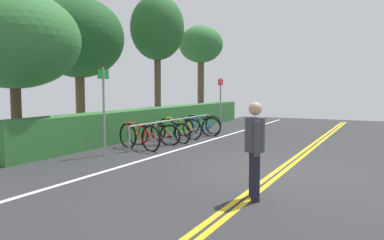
# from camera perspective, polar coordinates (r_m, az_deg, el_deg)

# --- Properties ---
(ground_plane) EXTENTS (28.85, 11.82, 0.05)m
(ground_plane) POSITION_cam_1_polar(r_m,az_deg,el_deg) (8.56, 13.01, -7.51)
(ground_plane) COLOR #2B2B2D
(centre_line_yellow_inner) EXTENTS (25.97, 0.10, 0.00)m
(centre_line_yellow_inner) POSITION_cam_1_polar(r_m,az_deg,el_deg) (8.54, 13.54, -7.37)
(centre_line_yellow_inner) COLOR gold
(centre_line_yellow_inner) RESTS_ON ground_plane
(centre_line_yellow_outer) EXTENTS (25.97, 0.10, 0.00)m
(centre_line_yellow_outer) POSITION_cam_1_polar(r_m,az_deg,el_deg) (8.58, 12.49, -7.30)
(centre_line_yellow_outer) COLOR gold
(centre_line_yellow_outer) RESTS_ON ground_plane
(bike_lane_stripe_white) EXTENTS (25.97, 0.12, 0.00)m
(bike_lane_stripe_white) POSITION_cam_1_polar(r_m,az_deg,el_deg) (9.89, -6.15, -5.59)
(bike_lane_stripe_white) COLOR white
(bike_lane_stripe_white) RESTS_ON ground_plane
(bike_rack) EXTENTS (5.35, 0.05, 0.73)m
(bike_rack) POSITION_cam_1_polar(r_m,az_deg,el_deg) (13.01, -2.34, -0.64)
(bike_rack) COLOR #9EA0A5
(bike_rack) RESTS_ON ground_plane
(bicycle_0) EXTENTS (0.57, 1.73, 0.79)m
(bicycle_0) POSITION_cam_1_polar(r_m,az_deg,el_deg) (11.20, -7.85, -2.46)
(bicycle_0) COLOR black
(bicycle_0) RESTS_ON ground_plane
(bicycle_1) EXTENTS (0.64, 1.64, 0.70)m
(bicycle_1) POSITION_cam_1_polar(r_m,az_deg,el_deg) (12.01, -5.66, -2.17)
(bicycle_1) COLOR black
(bicycle_1) RESTS_ON ground_plane
(bicycle_2) EXTENTS (0.53, 1.75, 0.70)m
(bicycle_2) POSITION_cam_1_polar(r_m,az_deg,el_deg) (12.65, -3.27, -1.78)
(bicycle_2) COLOR black
(bicycle_2) RESTS_ON ground_plane
(bicycle_3) EXTENTS (0.46, 1.78, 0.76)m
(bicycle_3) POSITION_cam_1_polar(r_m,az_deg,el_deg) (13.45, -1.89, -1.26)
(bicycle_3) COLOR black
(bicycle_3) RESTS_ON ground_plane
(bicycle_4) EXTENTS (0.64, 1.69, 0.74)m
(bicycle_4) POSITION_cam_1_polar(r_m,az_deg,el_deg) (14.13, 0.82, -1.00)
(bicycle_4) COLOR black
(bicycle_4) RESTS_ON ground_plane
(bicycle_5) EXTENTS (0.47, 1.70, 0.75)m
(bicycle_5) POSITION_cam_1_polar(r_m,az_deg,el_deg) (15.02, 1.61, -0.64)
(bicycle_5) COLOR black
(bicycle_5) RESTS_ON ground_plane
(pedestrian) EXTENTS (0.45, 0.32, 1.56)m
(pedestrian) POSITION_cam_1_polar(r_m,az_deg,el_deg) (6.20, 9.29, -3.59)
(pedestrian) COLOR #1E1E2D
(pedestrian) RESTS_ON ground_plane
(sign_post_near) EXTENTS (0.36, 0.08, 2.31)m
(sign_post_near) POSITION_cam_1_polar(r_m,az_deg,el_deg) (10.30, -12.95, 2.49)
(sign_post_near) COLOR gray
(sign_post_near) RESTS_ON ground_plane
(sign_post_far) EXTENTS (0.36, 0.07, 2.17)m
(sign_post_far) POSITION_cam_1_polar(r_m,az_deg,el_deg) (15.73, 4.25, 3.11)
(sign_post_far) COLOR gray
(sign_post_far) RESTS_ON ground_plane
(hedge_backdrop) EXTENTS (14.30, 0.85, 1.00)m
(hedge_backdrop) POSITION_cam_1_polar(r_m,az_deg,el_deg) (15.12, -4.88, -0.04)
(hedge_backdrop) COLOR #2D6B30
(hedge_backdrop) RESTS_ON ground_plane
(tree_near_left) EXTENTS (3.47, 3.47, 4.34)m
(tree_near_left) POSITION_cam_1_polar(r_m,az_deg,el_deg) (11.38, -24.94, 10.70)
(tree_near_left) COLOR #473323
(tree_near_left) RESTS_ON ground_plane
(tree_mid) EXTENTS (3.23, 3.23, 4.99)m
(tree_mid) POSITION_cam_1_polar(r_m,az_deg,el_deg) (14.66, -16.43, 11.53)
(tree_mid) COLOR brown
(tree_mid) RESTS_ON ground_plane
(tree_far_right) EXTENTS (2.28, 2.28, 5.64)m
(tree_far_right) POSITION_cam_1_polar(r_m,az_deg,el_deg) (16.69, -5.17, 13.30)
(tree_far_right) COLOR brown
(tree_far_right) RESTS_ON ground_plane
(tree_extra) EXTENTS (2.32, 2.32, 5.02)m
(tree_extra) POSITION_cam_1_polar(r_m,az_deg,el_deg) (20.64, 1.32, 10.93)
(tree_extra) COLOR brown
(tree_extra) RESTS_ON ground_plane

